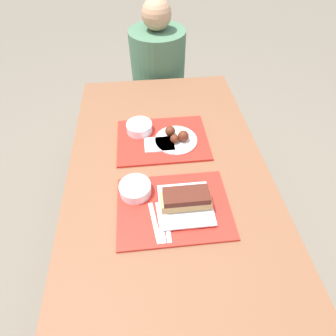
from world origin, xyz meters
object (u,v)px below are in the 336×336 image
(bowl_coleslaw_near, at_px, (135,188))
(tray_far, at_px, (162,140))
(tray_near, at_px, (174,208))
(bowl_coleslaw_far, at_px, (139,127))
(person_seated_across, at_px, (158,63))
(brisket_sandwich_plate, at_px, (186,202))
(wings_plate_far, at_px, (176,137))

(bowl_coleslaw_near, bearing_deg, tray_far, 66.15)
(tray_near, bearing_deg, bowl_coleslaw_far, 104.12)
(tray_near, distance_m, person_seated_across, 1.18)
(brisket_sandwich_plate, bearing_deg, person_seated_across, 90.59)
(tray_far, bearing_deg, brisket_sandwich_plate, -82.43)
(bowl_coleslaw_far, bearing_deg, person_seated_across, 78.46)
(tray_near, xyz_separation_m, brisket_sandwich_plate, (0.04, -0.00, 0.04))
(wings_plate_far, bearing_deg, person_seated_across, 91.75)
(brisket_sandwich_plate, height_order, wings_plate_far, brisket_sandwich_plate)
(person_seated_across, bearing_deg, bowl_coleslaw_far, -101.54)
(bowl_coleslaw_far, height_order, person_seated_across, person_seated_across)
(tray_far, xyz_separation_m, brisket_sandwich_plate, (0.05, -0.39, 0.04))
(tray_far, xyz_separation_m, bowl_coleslaw_near, (-0.14, -0.31, 0.03))
(brisket_sandwich_plate, distance_m, bowl_coleslaw_far, 0.49)
(bowl_coleslaw_far, xyz_separation_m, wings_plate_far, (0.17, -0.09, -0.01))
(person_seated_across, bearing_deg, bowl_coleslaw_near, -99.11)
(tray_near, height_order, brisket_sandwich_plate, brisket_sandwich_plate)
(tray_far, relative_size, person_seated_across, 0.65)
(tray_far, bearing_deg, person_seated_across, 87.08)
(bowl_coleslaw_far, distance_m, wings_plate_far, 0.19)
(brisket_sandwich_plate, height_order, person_seated_across, person_seated_across)
(bowl_coleslaw_near, xyz_separation_m, person_seated_across, (0.18, 1.09, -0.04))
(tray_far, xyz_separation_m, bowl_coleslaw_far, (-0.11, 0.07, 0.03))
(brisket_sandwich_plate, relative_size, bowl_coleslaw_far, 1.61)
(brisket_sandwich_plate, bearing_deg, bowl_coleslaw_near, 154.89)
(brisket_sandwich_plate, relative_size, wings_plate_far, 1.00)
(tray_near, height_order, person_seated_across, person_seated_across)
(brisket_sandwich_plate, bearing_deg, bowl_coleslaw_far, 109.00)
(tray_near, distance_m, bowl_coleslaw_near, 0.17)
(tray_near, bearing_deg, tray_far, 91.26)
(brisket_sandwich_plate, xyz_separation_m, wings_plate_far, (0.01, 0.38, -0.01))
(tray_far, bearing_deg, tray_near, -88.74)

